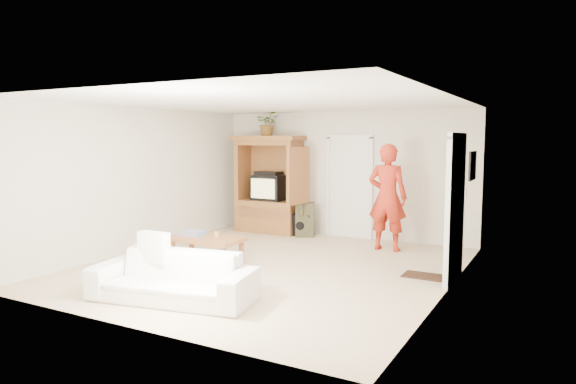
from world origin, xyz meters
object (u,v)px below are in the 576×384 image
man (387,197)px  coffee_table (207,241)px  armoire (270,191)px  sofa (173,277)px

man → coffee_table: bearing=45.4°
armoire → sofa: bearing=-73.9°
armoire → man: size_ratio=1.07×
armoire → sofa: armoire is taller
man → armoire: bearing=-12.4°
man → sofa: size_ratio=0.94×
armoire → coffee_table: 3.06m
man → sofa: (-1.46, -4.16, -0.67)m
coffee_table → armoire: bearing=100.5°
sofa → coffee_table: (-0.81, 1.75, 0.08)m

